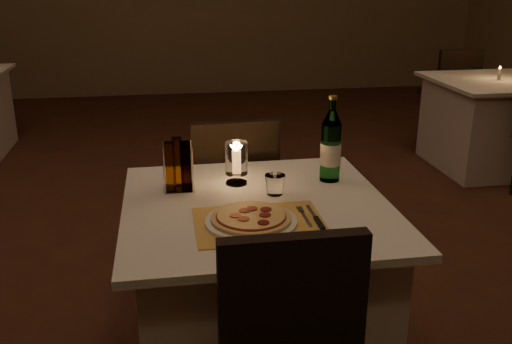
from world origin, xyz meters
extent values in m
cube|color=#4B2618|center=(0.00, 0.00, -0.01)|extent=(8.00, 10.00, 0.02)
cube|color=silver|center=(0.03, -0.74, 0.35)|extent=(0.88, 0.88, 0.71)
cube|color=silver|center=(0.03, -0.74, 0.72)|extent=(1.00, 1.00, 0.03)
cube|color=black|center=(0.03, -1.36, 0.69)|extent=(0.42, 0.05, 0.42)
cube|color=black|center=(0.03, 0.06, 0.46)|extent=(0.42, 0.42, 0.05)
cube|color=black|center=(0.03, -0.13, 0.69)|extent=(0.42, 0.05, 0.42)
cylinder|color=black|center=(0.20, 0.23, 0.22)|extent=(0.03, 0.03, 0.44)
cylinder|color=black|center=(-0.14, 0.23, 0.22)|extent=(0.03, 0.03, 0.44)
cylinder|color=black|center=(0.20, -0.11, 0.22)|extent=(0.03, 0.03, 0.44)
cylinder|color=black|center=(-0.14, -0.11, 0.22)|extent=(0.03, 0.03, 0.44)
cube|color=gold|center=(0.01, -0.92, 0.74)|extent=(0.45, 0.34, 0.00)
cylinder|color=white|center=(-0.02, -0.92, 0.75)|extent=(0.32, 0.32, 0.01)
cylinder|color=#D8B77F|center=(-0.02, -0.92, 0.76)|extent=(0.28, 0.28, 0.01)
cylinder|color=maroon|center=(-0.02, -0.92, 0.77)|extent=(0.24, 0.24, 0.00)
cylinder|color=#EACC7F|center=(-0.02, -0.92, 0.77)|extent=(0.24, 0.24, 0.00)
cylinder|color=maroon|center=(0.04, -0.89, 0.78)|extent=(0.04, 0.04, 0.00)
cylinder|color=maroon|center=(-0.01, -0.88, 0.78)|extent=(0.04, 0.04, 0.00)
cylinder|color=maroon|center=(-0.04, -0.89, 0.78)|extent=(0.04, 0.04, 0.00)
cylinder|color=maroon|center=(-0.07, -0.92, 0.78)|extent=(0.04, 0.04, 0.00)
cylinder|color=maroon|center=(-0.05, -0.96, 0.78)|extent=(0.04, 0.04, 0.00)
cylinder|color=maroon|center=(0.01, -1.00, 0.78)|extent=(0.04, 0.04, 0.00)
cylinder|color=maroon|center=(0.03, -0.94, 0.78)|extent=(0.04, 0.04, 0.00)
cube|color=silver|center=(0.18, -0.92, 0.75)|extent=(0.01, 0.14, 0.00)
cube|color=silver|center=(0.18, -0.84, 0.75)|extent=(0.02, 0.05, 0.00)
cube|color=black|center=(0.21, -0.97, 0.75)|extent=(0.02, 0.10, 0.01)
cube|color=silver|center=(0.21, -0.86, 0.75)|extent=(0.01, 0.12, 0.00)
cylinder|color=#5CAC66|center=(0.37, -0.54, 0.86)|extent=(0.08, 0.08, 0.24)
cylinder|color=#5CAC66|center=(0.37, -0.54, 1.06)|extent=(0.03, 0.03, 0.05)
cylinder|color=gold|center=(0.37, -0.54, 1.09)|extent=(0.03, 0.03, 0.01)
cylinder|color=silver|center=(0.37, -0.54, 0.85)|extent=(0.09, 0.09, 0.09)
cylinder|color=white|center=(-0.02, -0.52, 0.74)|extent=(0.09, 0.09, 0.01)
cylinder|color=white|center=(-0.02, -0.52, 0.77)|extent=(0.02, 0.02, 0.04)
cylinder|color=white|center=(-0.02, -0.52, 0.85)|extent=(0.09, 0.09, 0.13)
cylinder|color=white|center=(-0.02, -0.52, 0.84)|extent=(0.02, 0.02, 0.10)
ellipsoid|color=orange|center=(-0.02, -0.52, 0.90)|extent=(0.02, 0.02, 0.03)
cube|color=white|center=(-0.25, -0.54, 0.74)|extent=(0.12, 0.12, 0.01)
cylinder|color=white|center=(-0.31, -0.60, 0.84)|extent=(0.01, 0.01, 0.18)
cylinder|color=white|center=(-0.20, -0.60, 0.84)|extent=(0.01, 0.01, 0.18)
cylinder|color=white|center=(-0.31, -0.49, 0.84)|extent=(0.01, 0.01, 0.18)
cylinder|color=white|center=(-0.20, -0.49, 0.84)|extent=(0.01, 0.01, 0.18)
cube|color=#BF8C33|center=(-0.28, -0.57, 0.85)|extent=(0.04, 0.04, 0.20)
cube|color=#3F1E14|center=(-0.22, -0.57, 0.85)|extent=(0.04, 0.04, 0.20)
cube|color=#BF8C33|center=(-0.25, -0.51, 0.85)|extent=(0.04, 0.04, 0.20)
cylinder|color=black|center=(-2.00, 3.53, 0.22)|extent=(0.03, 0.03, 0.44)
cube|color=silver|center=(2.38, 1.50, 0.35)|extent=(0.88, 0.88, 0.71)
cube|color=silver|center=(2.38, 1.50, 0.72)|extent=(1.00, 1.00, 0.03)
cube|color=black|center=(2.38, 2.30, 0.46)|extent=(0.42, 0.42, 0.05)
cube|color=black|center=(2.38, 2.12, 0.69)|extent=(0.42, 0.05, 0.42)
cylinder|color=black|center=(2.55, 2.47, 0.22)|extent=(0.03, 0.03, 0.44)
cylinder|color=black|center=(2.21, 2.47, 0.22)|extent=(0.03, 0.03, 0.44)
cylinder|color=black|center=(2.55, 2.13, 0.22)|extent=(0.03, 0.03, 0.44)
cylinder|color=black|center=(2.21, 2.13, 0.22)|extent=(0.03, 0.03, 0.44)
cylinder|color=white|center=(2.38, 1.50, 0.79)|extent=(0.03, 0.03, 0.09)
ellipsoid|color=orange|center=(2.38, 1.50, 0.84)|extent=(0.01, 0.01, 0.02)
camera|label=1|loc=(-0.30, -2.70, 1.57)|focal=40.00mm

